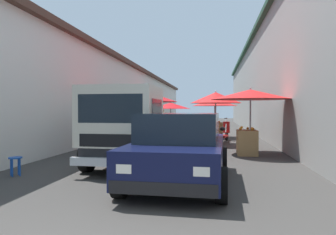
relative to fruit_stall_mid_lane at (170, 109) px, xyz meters
name	(u,v)px	position (x,y,z in m)	size (l,w,h in m)	color
ground	(186,141)	(-5.57, -1.58, -1.63)	(90.00, 90.00, 0.00)	#3D3A38
building_left_whitewash	(67,98)	(-3.32, 5.77, 0.64)	(49.80, 7.50, 4.52)	silver
building_right_concrete	(328,79)	(-3.32, -8.93, 1.55)	(49.80, 7.50, 6.36)	gray
fruit_stall_mid_lane	(170,109)	(0.00, 0.00, 0.00)	(2.67, 2.67, 2.12)	#9E9EA3
fruit_stall_far_left	(215,104)	(-7.09, -2.99, 0.18)	(2.24, 2.24, 2.39)	#9E9EA3
fruit_stall_near_left	(250,102)	(-9.97, -4.17, 0.17)	(2.69, 2.69, 2.31)	#9E9EA3
fruit_stall_near_right	(141,100)	(-9.19, -0.18, 0.26)	(2.75, 2.75, 2.37)	#9E9EA3
fruit_stall_far_right	(215,108)	(-3.52, -3.00, 0.02)	(2.49, 2.49, 2.20)	#9E9EA3
hatchback_car	(181,147)	(-14.42, -2.29, -0.90)	(3.96, 2.03, 1.45)	#0F1438
delivery_truck	(130,128)	(-13.01, -0.78, -0.59)	(4.97, 2.08, 2.08)	black
vendor_by_crates	(162,121)	(-4.52, -0.20, -0.71)	(0.34, 0.61, 1.60)	navy
vendor_in_shade	(96,127)	(-11.35, 0.78, -0.67)	(0.64, 0.33, 1.67)	navy
parked_scooter	(224,132)	(-5.69, -3.43, -1.19)	(1.67, 0.58, 1.14)	black
plastic_stool	(15,162)	(-14.36, 1.56, -1.31)	(0.30, 0.30, 0.43)	#194CB2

